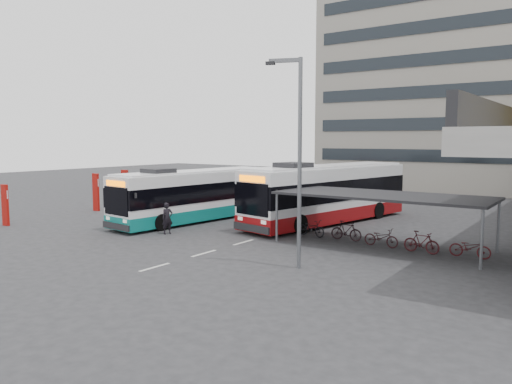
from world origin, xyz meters
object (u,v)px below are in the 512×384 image
Objects in this scene: bus_teal at (196,196)px; lamp_post at (297,150)px; pedestrian at (167,218)px; bus_main at (328,194)px.

lamp_post is (11.18, -6.46, 3.12)m from bus_teal.
pedestrian is 0.21× the size of lamp_post.
pedestrian is at bearing -61.76° from bus_teal.
pedestrian is 10.45m from lamp_post.
bus_teal is at bearing -138.47° from bus_main.
bus_teal is at bearing 129.30° from lamp_post.
pedestrian is at bearing -111.62° from bus_main.
bus_main is at bearing 90.13° from lamp_post.
bus_teal is 6.90× the size of pedestrian.
bus_teal is 1.43× the size of lamp_post.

